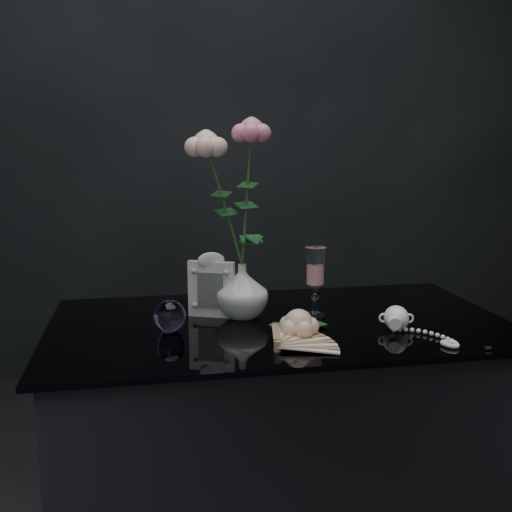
{
  "coord_description": "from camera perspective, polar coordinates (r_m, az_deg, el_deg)",
  "views": [
    {
      "loc": [
        -0.3,
        -1.25,
        1.17
      ],
      "look_at": [
        -0.06,
        0.03,
        0.92
      ],
      "focal_mm": 42.0,
      "sensor_mm": 36.0,
      "label": 1
    }
  ],
  "objects": [
    {
      "name": "paper_fan",
      "position": [
        1.2,
        2.04,
        -8.48
      ],
      "size": [
        0.27,
        0.22,
        0.03
      ],
      "primitive_type": null,
      "rotation": [
        0.0,
        0.0,
        0.1
      ],
      "color": "beige",
      "rests_on": "table"
    },
    {
      "name": "loose_rose",
      "position": [
        1.27,
        4.07,
        -6.48
      ],
      "size": [
        0.17,
        0.2,
        0.06
      ],
      "primitive_type": null,
      "rotation": [
        0.0,
        0.0,
        -0.12
      ],
      "color": "beige",
      "rests_on": "table"
    },
    {
      "name": "pearl_jar",
      "position": [
        1.36,
        13.22,
        -5.68
      ],
      "size": [
        0.23,
        0.24,
        0.06
      ],
      "primitive_type": null,
      "rotation": [
        0.0,
        0.0,
        -0.24
      ],
      "color": "white",
      "rests_on": "table"
    },
    {
      "name": "wine_glass",
      "position": [
        1.42,
        5.65,
        -2.49
      ],
      "size": [
        0.06,
        0.06,
        0.17
      ],
      "primitive_type": null,
      "rotation": [
        0.0,
        0.0,
        0.31
      ],
      "color": "white",
      "rests_on": "table"
    },
    {
      "name": "paperweight",
      "position": [
        1.33,
        -8.23,
        -5.64
      ],
      "size": [
        0.07,
        0.07,
        0.07
      ],
      "primitive_type": null,
      "rotation": [
        0.0,
        0.0,
        -0.0
      ],
      "color": "#8C73BB",
      "rests_on": "table"
    },
    {
      "name": "picture_frame",
      "position": [
        1.42,
        -4.27,
        -2.74
      ],
      "size": [
        0.14,
        0.13,
        0.16
      ],
      "primitive_type": null,
      "rotation": [
        0.0,
        0.0,
        -0.39
      ],
      "color": "silver",
      "rests_on": "table"
    },
    {
      "name": "vase",
      "position": [
        1.41,
        -1.32,
        -3.33
      ],
      "size": [
        0.16,
        0.16,
        0.13
      ],
      "primitive_type": "imported",
      "rotation": [
        0.0,
        0.0,
        0.34
      ],
      "color": "silver",
      "rests_on": "table"
    },
    {
      "name": "roses",
      "position": [
        1.36,
        -2.19,
        6.67
      ],
      "size": [
        0.18,
        0.12,
        0.38
      ],
      "color": "#FFBDA7",
      "rests_on": "vase"
    },
    {
      "name": "table",
      "position": [
        1.55,
        2.16,
        -19.78
      ],
      "size": [
        1.05,
        0.58,
        0.76
      ],
      "color": "black",
      "rests_on": "ground"
    }
  ]
}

